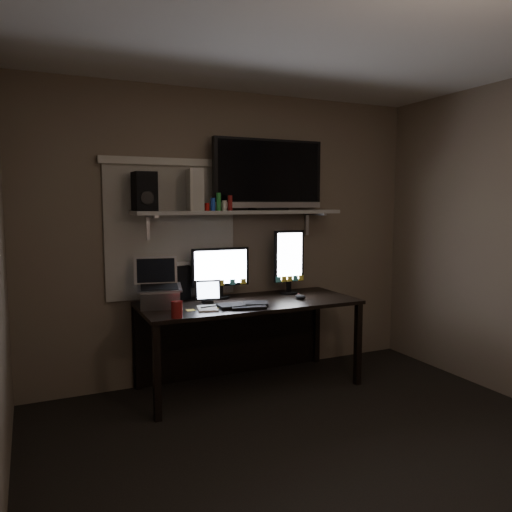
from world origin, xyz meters
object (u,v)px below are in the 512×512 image
desk (243,319)px  laptop (159,283)px  monitor_portrait (289,262)px  cup (177,309)px  speaker (144,192)px  keyboard (244,305)px  mouse (300,297)px  tablet (207,291)px  tv (268,175)px  monitor_landscape (221,273)px  game_console (193,190)px

desk → laptop: (-0.73, -0.04, 0.37)m
monitor_portrait → cup: bearing=-157.7°
monitor_portrait → speaker: bearing=177.5°
keyboard → mouse: bearing=20.5°
tablet → tv: tv is taller
keyboard → cup: 0.60m
monitor_portrait → keyboard: (-0.59, -0.34, -0.28)m
keyboard → laptop: (-0.61, 0.25, 0.18)m
mouse → speaker: bearing=157.8°
tv → monitor_landscape: bearing=179.5°
keyboard → monitor_landscape: bearing=108.9°
desk → tablet: tablet is taller
tablet → tv: (0.62, 0.14, 0.96)m
monitor_landscape → keyboard: monitor_landscape is taller
keyboard → speaker: bearing=162.8°
laptop → speaker: size_ratio=1.25×
desk → monitor_portrait: monitor_portrait is taller
desk → game_console: bearing=165.2°
keyboard → monitor_portrait: bearing=42.7°
game_console → speaker: (-0.40, -0.01, -0.02)m
tablet → game_console: 0.84m
desk → mouse: mouse is taller
monitor_landscape → tablet: (-0.17, -0.14, -0.13)m
cup → tv: tv is taller
monitor_portrait → tablet: monitor_portrait is taller
desk → tablet: 0.43m
keyboard → desk: bearing=79.6°
desk → cup: bearing=-147.9°
tablet → speaker: size_ratio=0.71×
keyboard → laptop: size_ratio=1.09×
monitor_landscape → monitor_portrait: (0.63, -0.05, 0.07)m
tablet → speaker: (-0.47, 0.13, 0.81)m
laptop → cup: size_ratio=3.21×
laptop → tablet: bearing=12.6°
monitor_landscape → cup: monitor_landscape is taller
monitor_landscape → mouse: bearing=-25.3°
monitor_portrait → laptop: size_ratio=1.52×
cup → tv: 1.51m
keyboard → cup: size_ratio=3.49×
cup → speaker: size_ratio=0.39×
cup → speaker: speaker is taller
desk → keyboard: keyboard is taller
mouse → tv: tv is taller
mouse → laptop: (-1.17, 0.17, 0.17)m
speaker → laptop: bearing=-65.2°
desk → game_console: game_console is taller
monitor_portrait → mouse: 0.38m
cup → game_console: game_console is taller
tablet → laptop: 0.41m
monitor_landscape → cup: bearing=-132.2°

